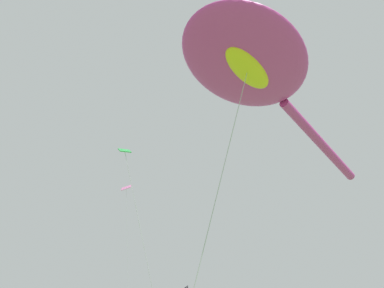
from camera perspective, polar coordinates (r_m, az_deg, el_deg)
name	(u,v)px	position (r m, az deg, el deg)	size (l,w,h in m)	color
big_show_kite	(250,64)	(17.66, 7.44, 10.13)	(13.28, 6.01, 15.38)	#CC3899
small_kite_triangle_green	(131,182)	(20.09, -7.78, -4.86)	(3.17, 2.50, 14.42)	green
small_kite_streamer_purple	(126,203)	(41.88, -8.35, -7.50)	(1.98, 2.82, 24.37)	pink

